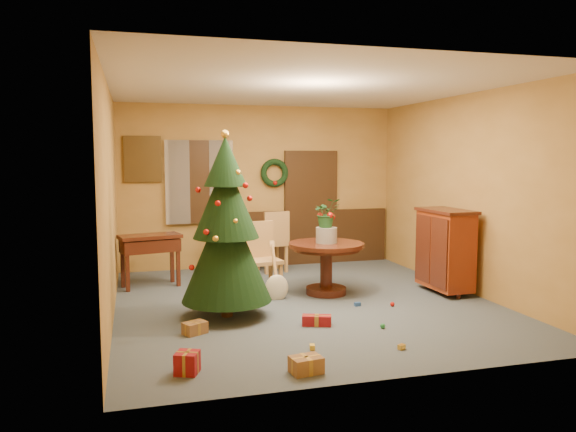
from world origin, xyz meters
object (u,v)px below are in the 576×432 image
object	(u,v)px
dining_table	(326,258)
chair_near	(262,255)
sideboard	(445,248)
christmas_tree	(226,229)
writing_desk	(150,248)

from	to	relation	value
dining_table	chair_near	xyz separation A→B (m)	(-0.89, 0.31, 0.03)
chair_near	sideboard	world-z (taller)	sideboard
dining_table	christmas_tree	world-z (taller)	christmas_tree
writing_desk	sideboard	size ratio (longest dim) A/B	0.80
chair_near	dining_table	bearing A→B (deg)	-19.46
christmas_tree	sideboard	distance (m)	3.33
dining_table	christmas_tree	distance (m)	1.85
dining_table	christmas_tree	size ratio (longest dim) A/B	0.47
chair_near	writing_desk	distance (m)	1.76
dining_table	writing_desk	size ratio (longest dim) A/B	1.11
christmas_tree	writing_desk	world-z (taller)	christmas_tree
sideboard	writing_desk	bearing A→B (deg)	159.81
christmas_tree	dining_table	bearing A→B (deg)	25.80
christmas_tree	writing_desk	size ratio (longest dim) A/B	2.34
writing_desk	christmas_tree	bearing A→B (deg)	-65.63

